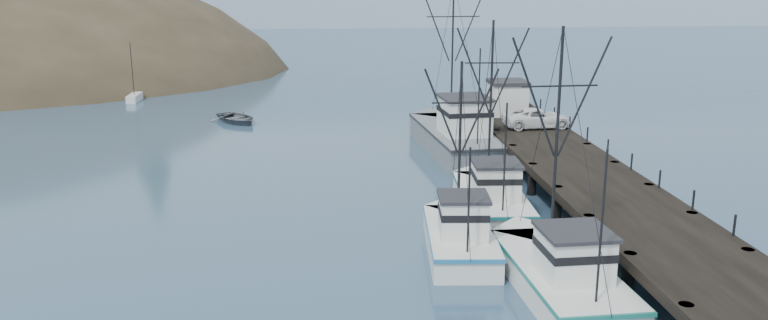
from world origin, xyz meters
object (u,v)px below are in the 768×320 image
trawler_mid (459,235)px  trawler_far (490,197)px  pier (574,167)px  motorboat (237,122)px  pickup_truck (538,118)px  pier_shed (507,97)px  trawler_near (558,271)px  work_vessel (456,135)px

trawler_mid → trawler_far: bearing=64.6°
pier → trawler_mid: (-8.81, -9.08, -0.87)m
pier → motorboat: (-23.33, 24.36, -1.69)m
trawler_mid → pickup_truck: bearing=64.2°
pier_shed → pickup_truck: (0.99, -5.47, -0.69)m
trawler_near → motorboat: size_ratio=2.20×
pier_shed → pickup_truck: 5.60m
trawler_near → motorboat: 42.31m
trawler_near → pickup_truck: size_ratio=2.22×
pier → trawler_near: bearing=-110.9°
trawler_mid → pickup_truck: 21.84m
trawler_mid → work_vessel: (3.51, 20.86, 0.41)m
pier_shed → pickup_truck: pier_shed is taller
trawler_far → work_vessel: work_vessel is taller
trawler_far → pickup_truck: size_ratio=2.13×
trawler_near → work_vessel: size_ratio=0.73×
motorboat → trawler_mid: bearing=-101.1°
pier → trawler_mid: bearing=-134.1°
trawler_far → work_vessel: bearing=87.8°
pier → work_vessel: bearing=114.2°
trawler_mid → motorboat: trawler_mid is taller
pier → trawler_far: size_ratio=3.93×
trawler_near → pier: bearing=69.1°
work_vessel → pier_shed: size_ratio=4.97×
trawler_far → pickup_truck: 14.99m
pier → trawler_far: (-5.86, -2.85, -0.87)m
pier → trawler_far: trawler_far is taller
work_vessel → trawler_mid: bearing=-99.5°
trawler_mid → motorboat: bearing=113.5°
trawler_near → motorboat: bearing=115.2°
pier → work_vessel: (-5.30, 11.78, -0.46)m
trawler_near → pier_shed: (5.00, 29.89, 2.60)m
trawler_far → motorboat: (-17.47, 27.21, -0.82)m
pier_shed → trawler_near: bearing=-99.5°
trawler_far → pier_shed: (5.54, 18.83, 2.60)m
work_vessel → pickup_truck: 6.29m
pier → pickup_truck: (0.67, 10.50, 1.04)m
pier → trawler_near: trawler_near is taller
pier → pier_shed: 16.07m
motorboat → trawler_near: bearing=-99.4°
pickup_truck → motorboat: pickup_truck is taller
pier → motorboat: 33.77m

